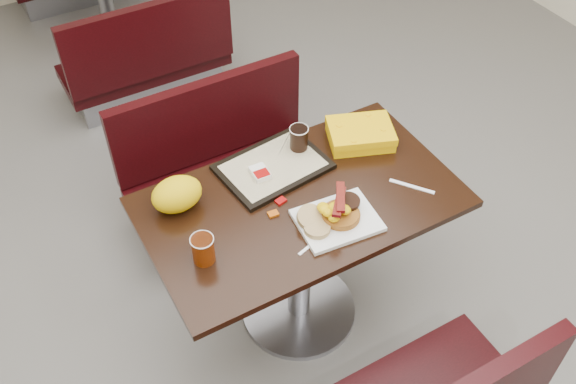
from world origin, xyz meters
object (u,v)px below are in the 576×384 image
pancake_stack (341,214)px  hashbrown_sleeve_left (260,173)px  bench_near_n (228,164)px  coffee_cup_near (203,249)px  platter (337,220)px  knife (412,186)px  clamshell (360,134)px  fork (307,248)px  tray (273,167)px  table_near (300,261)px  paper_bag (177,194)px  coffee_cup_far (299,138)px  bench_far_s (141,46)px

pancake_stack → hashbrown_sleeve_left: size_ratio=1.70×
bench_near_n → pancake_stack: 0.96m
hashbrown_sleeve_left → coffee_cup_near: bearing=-141.3°
platter → hashbrown_sleeve_left: 0.37m
coffee_cup_near → knife: 0.85m
platter → clamshell: bearing=51.4°
knife → clamshell: clamshell is taller
fork → platter: bearing=3.0°
knife → clamshell: size_ratio=0.68×
pancake_stack → coffee_cup_near: (-0.51, 0.08, 0.02)m
bench_near_n → knife: size_ratio=5.57×
fork → pancake_stack: bearing=2.1°
fork → tray: size_ratio=0.29×
knife → table_near: bearing=-147.6°
fork → table_near: bearing=49.5°
tray → paper_bag: size_ratio=2.14×
bench_near_n → coffee_cup_near: bearing=-119.2°
fork → paper_bag: (-0.32, 0.41, 0.07)m
bench_near_n → coffee_cup_near: size_ratio=9.18×
fork → bench_near_n: bearing=68.0°
coffee_cup_near → paper_bag: (0.02, 0.28, 0.01)m
coffee_cup_near → knife: size_ratio=0.61×
coffee_cup_far → clamshell: 0.27m
table_near → coffee_cup_near: size_ratio=11.02×
pancake_stack → hashbrown_sleeve_left: 0.37m
bench_far_s → knife: 2.13m
fork → coffee_cup_near: bearing=142.6°
platter → paper_bag: size_ratio=1.51×
bench_far_s → platter: bearing=-88.4°
coffee_cup_far → paper_bag: (-0.55, -0.05, -0.00)m
bench_near_n → platter: (0.06, -0.86, 0.40)m
hashbrown_sleeve_left → paper_bag: bearing=179.7°
coffee_cup_near → coffee_cup_far: coffee_cup_far is taller
pancake_stack → bench_near_n: bearing=94.9°
fork → coffee_cup_far: bearing=47.6°
tray → coffee_cup_near: bearing=-153.1°
fork → paper_bag: bearing=111.9°
bench_near_n → tray: (-0.01, -0.50, 0.40)m
clamshell → paper_bag: bearing=-160.5°
fork → paper_bag: 0.52m
knife → hashbrown_sleeve_left: hashbrown_sleeve_left is taller
tray → clamshell: 0.40m
bench_far_s → paper_bag: paper_bag is taller
hashbrown_sleeve_left → clamshell: (0.47, -0.01, 0.00)m
pancake_stack → paper_bag: size_ratio=0.75×
pancake_stack → bench_far_s: bearing=92.1°
pancake_stack → coffee_cup_far: coffee_cup_far is taller
coffee_cup_near → hashbrown_sleeve_left: bearing=36.2°
pancake_stack → fork: (-0.17, -0.06, -0.03)m
tray → hashbrown_sleeve_left: hashbrown_sleeve_left is taller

